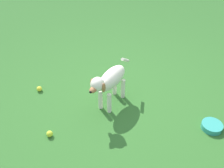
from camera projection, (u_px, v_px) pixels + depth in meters
ground at (119, 102)px, 3.06m from camera, size 14.00×14.00×0.00m
dog at (110, 81)px, 2.83m from camera, size 0.28×0.77×0.53m
tennis_ball_0 at (50, 134)px, 2.63m from camera, size 0.07×0.07×0.07m
tennis_ball_1 at (39, 89)px, 3.22m from camera, size 0.07×0.07×0.07m
water_bowl at (212, 126)px, 2.72m from camera, size 0.22×0.22×0.06m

